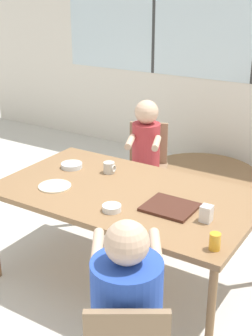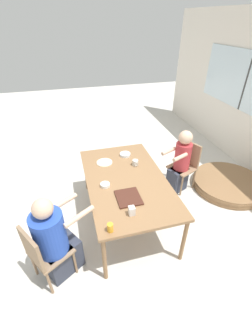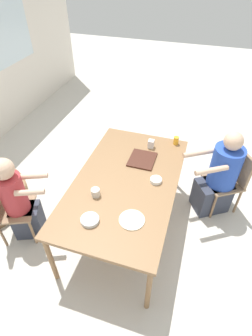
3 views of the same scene
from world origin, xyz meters
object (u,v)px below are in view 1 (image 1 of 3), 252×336
(bowl_white_shallow, at_px, (112,208))
(juice_glass, at_px, (215,242))
(folded_table_stack, at_px, (202,178))
(person_woman_green_shirt, at_px, (145,161))
(milk_carton_small, at_px, (206,214))
(bowl_cereal, at_px, (72,165))
(coffee_mug, at_px, (109,168))
(chair_for_woman_green_shirt, at_px, (147,158))
(person_man_blue_shirt, at_px, (127,332))

(bowl_white_shallow, bearing_deg, juice_glass, -6.60)
(bowl_white_shallow, relative_size, folded_table_stack, 0.10)
(person_woman_green_shirt, relative_size, milk_carton_small, 10.56)
(juice_glass, xyz_separation_m, bowl_cereal, (-1.45, 0.55, -0.03))
(coffee_mug, height_order, bowl_white_shallow, coffee_mug)
(juice_glass, distance_m, bowl_white_shallow, 0.76)
(chair_for_woman_green_shirt, bearing_deg, milk_carton_small, 108.40)
(chair_for_woman_green_shirt, xyz_separation_m, juice_glass, (1.36, -1.63, 0.30))
(juice_glass, bearing_deg, coffee_mug, 151.23)
(person_man_blue_shirt, relative_size, milk_carton_small, 10.86)
(bowl_white_shallow, xyz_separation_m, folded_table_stack, (-0.33, 2.32, -0.70))
(person_woman_green_shirt, relative_size, coffee_mug, 11.97)
(chair_for_woman_green_shirt, height_order, folded_table_stack, chair_for_woman_green_shirt)
(person_woman_green_shirt, height_order, person_man_blue_shirt, person_man_blue_shirt)
(bowl_white_shallow, bearing_deg, person_man_blue_shirt, -51.52)
(juice_glass, bearing_deg, person_woman_green_shirt, 131.13)
(person_woman_green_shirt, bearing_deg, folded_table_stack, -125.95)
(coffee_mug, bearing_deg, milk_carton_small, -19.47)
(person_man_blue_shirt, relative_size, folded_table_stack, 0.92)
(coffee_mug, relative_size, bowl_cereal, 0.56)
(bowl_white_shallow, bearing_deg, folded_table_stack, 98.08)
(juice_glass, relative_size, milk_carton_small, 0.94)
(person_woman_green_shirt, bearing_deg, bowl_white_shallow, 88.33)
(person_woman_green_shirt, height_order, juice_glass, person_woman_green_shirt)
(folded_table_stack, bearing_deg, bowl_cereal, -101.16)
(person_woman_green_shirt, distance_m, folded_table_stack, 1.05)
(chair_for_woman_green_shirt, xyz_separation_m, milk_carton_small, (1.19, -1.35, 0.30))
(milk_carton_small, xyz_separation_m, folded_table_stack, (-0.91, 2.12, -0.73))
(bowl_cereal, bearing_deg, chair_for_woman_green_shirt, 85.23)
(coffee_mug, xyz_separation_m, bowl_cereal, (-0.32, -0.07, -0.02))
(bowl_white_shallow, bearing_deg, bowl_cereal, 146.49)
(juice_glass, bearing_deg, bowl_cereal, 159.28)
(coffee_mug, xyz_separation_m, bowl_white_shallow, (0.38, -0.53, -0.02))
(person_man_blue_shirt, bearing_deg, chair_for_woman_green_shirt, 85.01)
(chair_for_woman_green_shirt, distance_m, person_man_blue_shirt, 2.51)
(juice_glass, height_order, folded_table_stack, juice_glass)
(milk_carton_small, bearing_deg, juice_glass, -58.66)
(bowl_cereal, bearing_deg, juice_glass, -20.72)
(folded_table_stack, bearing_deg, bowl_white_shallow, -81.92)
(juice_glass, relative_size, bowl_white_shallow, 0.81)
(coffee_mug, height_order, milk_carton_small, milk_carton_small)
(milk_carton_small, bearing_deg, chair_for_woman_green_shirt, 131.32)
(person_man_blue_shirt, bearing_deg, person_woman_green_shirt, 85.31)
(chair_for_woman_green_shirt, xyz_separation_m, bowl_white_shallow, (0.61, -1.54, 0.27))
(bowl_white_shallow, relative_size, bowl_cereal, 0.74)
(juice_glass, height_order, bowl_cereal, juice_glass)
(coffee_mug, height_order, bowl_cereal, coffee_mug)
(coffee_mug, bearing_deg, folded_table_stack, 88.41)
(juice_glass, distance_m, milk_carton_small, 0.33)
(person_woman_green_shirt, height_order, folded_table_stack, person_woman_green_shirt)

